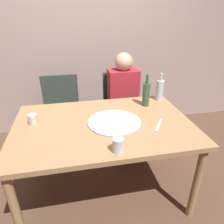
{
  "coord_description": "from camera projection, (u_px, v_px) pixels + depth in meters",
  "views": [
    {
      "loc": [
        -0.22,
        -1.48,
        1.61
      ],
      "look_at": [
        0.09,
        0.09,
        0.81
      ],
      "focal_mm": 32.89,
      "sensor_mm": 36.0,
      "label": 1
    }
  ],
  "objects": [
    {
      "name": "ground_plane",
      "position": [
        105.0,
        188.0,
        2.06
      ],
      "size": [
        8.0,
        8.0,
        0.0
      ],
      "primitive_type": "plane",
      "color": "#513828"
    },
    {
      "name": "wine_bottle",
      "position": [
        160.0,
        90.0,
        2.11
      ],
      "size": [
        0.08,
        0.08,
        0.28
      ],
      "color": "#B2BCC1",
      "rests_on": "dining_table"
    },
    {
      "name": "guest_in_sweater",
      "position": [
        125.0,
        99.0,
        2.48
      ],
      "size": [
        0.36,
        0.56,
        1.17
      ],
      "rotation": [
        0.0,
        0.0,
        3.14
      ],
      "color": "maroon",
      "rests_on": "ground_plane"
    },
    {
      "name": "chair_right",
      "position": [
        122.0,
        103.0,
        2.67
      ],
      "size": [
        0.44,
        0.44,
        0.9
      ],
      "rotation": [
        0.0,
        0.0,
        3.14
      ],
      "color": "#2D3833",
      "rests_on": "ground_plane"
    },
    {
      "name": "dining_table",
      "position": [
        103.0,
        131.0,
        1.75
      ],
      "size": [
        1.48,
        0.97,
        0.76
      ],
      "color": "#99754C",
      "rests_on": "ground_plane"
    },
    {
      "name": "table_knife",
      "position": [
        159.0,
        125.0,
        1.68
      ],
      "size": [
        0.14,
        0.19,
        0.01
      ],
      "primitive_type": "cube",
      "rotation": [
        0.0,
        0.0,
        0.97
      ],
      "color": "#B7B7BC",
      "rests_on": "dining_table"
    },
    {
      "name": "tumbler_far",
      "position": [
        118.0,
        145.0,
        1.35
      ],
      "size": [
        0.07,
        0.07,
        0.1
      ],
      "primitive_type": "cylinder",
      "color": "silver",
      "rests_on": "dining_table"
    },
    {
      "name": "back_wall",
      "position": [
        86.0,
        36.0,
        2.67
      ],
      "size": [
        6.0,
        0.1,
        2.6
      ],
      "primitive_type": "cube",
      "color": "gray",
      "rests_on": "ground_plane"
    },
    {
      "name": "pizza_tray",
      "position": [
        114.0,
        122.0,
        1.72
      ],
      "size": [
        0.45,
        0.45,
        0.01
      ],
      "primitive_type": "cylinder",
      "color": "#ADADB2",
      "rests_on": "dining_table"
    },
    {
      "name": "beer_bottle",
      "position": [
        146.0,
        94.0,
        1.98
      ],
      "size": [
        0.07,
        0.07,
        0.31
      ],
      "color": "#2D5133",
      "rests_on": "dining_table"
    },
    {
      "name": "chair_left",
      "position": [
        62.0,
        108.0,
        2.54
      ],
      "size": [
        0.44,
        0.44,
        0.9
      ],
      "rotation": [
        0.0,
        0.0,
        3.14
      ],
      "color": "#2D3833",
      "rests_on": "ground_plane"
    },
    {
      "name": "tumbler_near",
      "position": [
        33.0,
        119.0,
        1.68
      ],
      "size": [
        0.07,
        0.07,
        0.09
      ],
      "primitive_type": "cylinder",
      "color": "#B7C6BC",
      "rests_on": "dining_table"
    }
  ]
}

